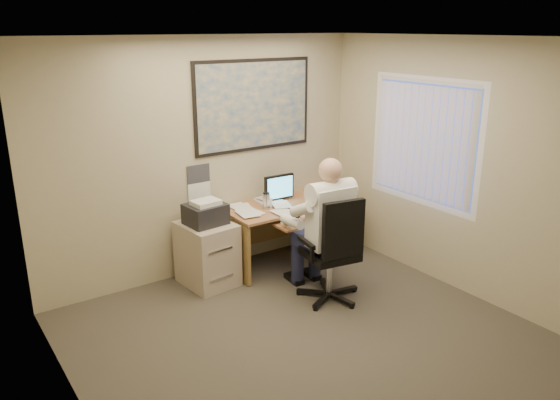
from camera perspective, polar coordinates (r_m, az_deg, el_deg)
room_shell at (r=4.45m, az=5.62°, el=-1.14°), size 4.00×4.50×2.70m
desk at (r=6.87m, az=3.00°, el=-2.23°), size 1.60×0.97×1.07m
world_map at (r=6.46m, az=-2.74°, el=9.85°), size 1.56×0.03×1.06m
wall_calendar at (r=6.28m, az=-8.47°, el=1.79°), size 0.28×0.01×0.42m
window_blinds at (r=6.31m, az=14.73°, el=5.87°), size 0.06×1.40×1.30m
filing_cabinet at (r=6.15m, az=-7.64°, el=-5.01°), size 0.57×0.66×0.99m
office_chair at (r=5.80m, az=5.60°, el=-7.29°), size 0.80×0.80×1.16m
person at (r=5.69m, az=5.11°, el=-3.14°), size 0.72×0.98×1.53m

